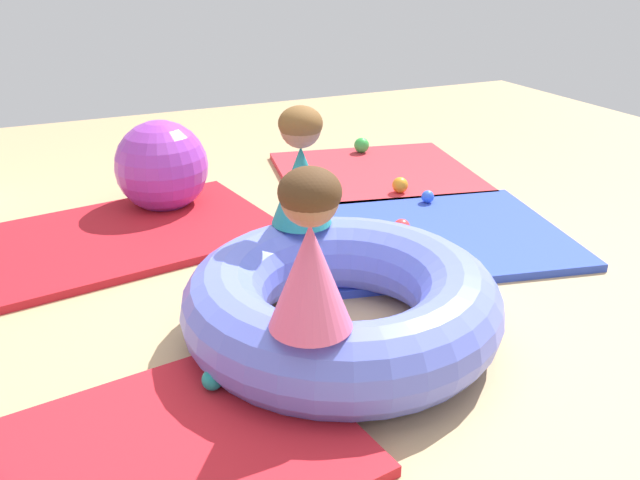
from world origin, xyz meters
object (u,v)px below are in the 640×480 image
object	(u,v)px
child_in_pink	(310,253)
play_ball_blue	(428,197)
play_ball_teal	(212,380)
play_ball_green	(362,145)
play_ball_red	(402,227)
child_in_teal	(301,168)
inflatable_cushion	(341,302)
exercise_ball_large	(162,166)
play_ball_orange	(400,185)

from	to	relation	value
child_in_pink	play_ball_blue	size ratio (longest dim) A/B	7.02
play_ball_teal	play_ball_green	distance (m)	2.89
play_ball_teal	play_ball_red	distance (m)	1.52
child_in_teal	play_ball_teal	world-z (taller)	child_in_teal
inflatable_cushion	child_in_pink	distance (m)	0.61
play_ball_green	play_ball_red	bearing A→B (deg)	-109.75
play_ball_teal	play_ball_red	world-z (taller)	play_ball_red
play_ball_teal	exercise_ball_large	xyz separation A→B (m)	(0.24, 1.84, 0.19)
child_in_pink	exercise_ball_large	xyz separation A→B (m)	(-0.04, 2.03, -0.31)
play_ball_red	child_in_teal	bearing A→B (deg)	-159.03
play_ball_teal	play_ball_blue	world-z (taller)	same
play_ball_teal	exercise_ball_large	size ratio (longest dim) A/B	0.14
inflatable_cushion	play_ball_blue	size ratio (longest dim) A/B	16.54
child_in_teal	play_ball_teal	size ratio (longest dim) A/B	6.90
play_ball_teal	play_ball_orange	world-z (taller)	play_ball_orange
inflatable_cushion	child_in_teal	size ratio (longest dim) A/B	2.42
play_ball_blue	play_ball_green	bearing A→B (deg)	83.37
play_ball_teal	play_ball_red	xyz separation A→B (m)	(1.25, 0.87, 0.01)
play_ball_red	exercise_ball_large	world-z (taller)	exercise_ball_large
child_in_pink	play_ball_orange	world-z (taller)	child_in_pink
play_ball_blue	play_ball_red	bearing A→B (deg)	-137.54
play_ball_teal	play_ball_orange	xyz separation A→B (m)	(1.58, 1.44, 0.01)
exercise_ball_large	inflatable_cushion	bearing A→B (deg)	-79.15
exercise_ball_large	child_in_teal	bearing A→B (deg)	-74.24
play_ball_orange	play_ball_red	size ratio (longest dim) A/B	1.07
play_ball_green	child_in_teal	bearing A→B (deg)	-125.03
inflatable_cushion	play_ball_blue	xyz separation A→B (m)	(1.08, 1.06, -0.08)
inflatable_cushion	exercise_ball_large	xyz separation A→B (m)	(-0.32, 1.68, 0.10)
inflatable_cushion	play_ball_red	distance (m)	0.99
play_ball_red	play_ball_green	bearing A→B (deg)	70.25
play_ball_orange	child_in_teal	bearing A→B (deg)	-140.31
child_in_teal	play_ball_teal	xyz separation A→B (m)	(-0.59, -0.61, -0.49)
exercise_ball_large	play_ball_red	bearing A→B (deg)	-43.93
child_in_pink	play_ball_red	size ratio (longest dim) A/B	5.80
child_in_pink	exercise_ball_large	bearing A→B (deg)	133.44
play_ball_green	exercise_ball_large	world-z (taller)	exercise_ball_large
child_in_pink	play_ball_red	distance (m)	1.52
play_ball_red	exercise_ball_large	size ratio (longest dim) A/B	0.17
play_ball_teal	play_ball_blue	size ratio (longest dim) A/B	0.99
play_ball_blue	play_ball_orange	bearing A→B (deg)	105.36
play_ball_teal	child_in_pink	bearing A→B (deg)	-33.58
inflatable_cushion	play_ball_orange	xyz separation A→B (m)	(1.02, 1.27, -0.07)
child_in_pink	exercise_ball_large	world-z (taller)	child_in_pink
play_ball_blue	play_ball_green	world-z (taller)	play_ball_green
play_ball_orange	play_ball_red	bearing A→B (deg)	-119.92
inflatable_cushion	exercise_ball_large	size ratio (longest dim) A/B	2.33
play_ball_red	exercise_ball_large	distance (m)	1.42
play_ball_teal	play_ball_blue	distance (m)	2.04
child_in_teal	child_in_pink	distance (m)	0.86
inflatable_cushion	play_ball_blue	distance (m)	1.51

